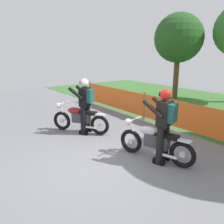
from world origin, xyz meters
TOP-DOWN VIEW (x-y plane):
  - ground at (0.00, 0.00)m, footprint 24.00×24.00m
  - barrier_fence at (-0.00, 3.18)m, footprint 11.55×0.08m
  - tree_leftmost at (-3.93, 7.48)m, footprint 2.51×2.51m
  - motorcycle_lead at (0.55, 1.12)m, footprint 1.85×0.76m
  - motorcycle_trailing at (-2.14, 0.63)m, footprint 1.67×1.14m
  - rider_lead at (0.75, 1.18)m, footprint 0.76×0.66m
  - rider_trailing at (-1.96, 0.75)m, footprint 0.79×0.72m

SIDE VIEW (x-z plane):
  - ground at x=0.00m, z-range -0.02..0.00m
  - motorcycle_lead at x=0.55m, z-range -0.01..0.89m
  - motorcycle_trailing at x=-2.14m, z-range -0.01..0.90m
  - barrier_fence at x=0.00m, z-range 0.02..1.07m
  - rider_lead at x=0.75m, z-range 0.11..1.80m
  - rider_trailing at x=-1.96m, z-range 0.11..1.80m
  - tree_leftmost at x=-3.93m, z-range 0.93..5.34m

